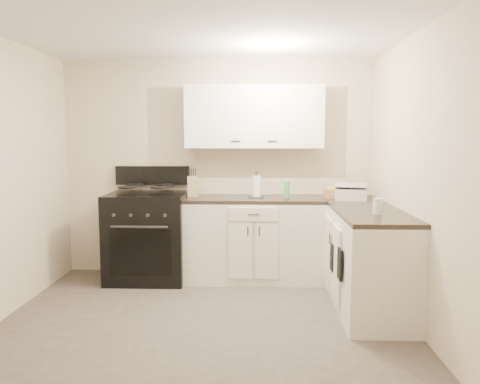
{
  "coord_description": "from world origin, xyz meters",
  "views": [
    {
      "loc": [
        0.44,
        -3.7,
        1.62
      ],
      "look_at": [
        0.29,
        0.85,
        1.08
      ],
      "focal_mm": 35.0,
      "sensor_mm": 36.0,
      "label": 1
    }
  ],
  "objects_px": {
    "knife_block": "(193,186)",
    "wicker_basket": "(338,193)",
    "paper_towel": "(256,187)",
    "countertop_grill": "(351,194)",
    "stove": "(148,239)"
  },
  "relations": [
    {
      "from": "stove",
      "to": "wicker_basket",
      "type": "relative_size",
      "value": 3.46
    },
    {
      "from": "knife_block",
      "to": "paper_towel",
      "type": "bearing_deg",
      "value": -2.48
    },
    {
      "from": "stove",
      "to": "paper_towel",
      "type": "distance_m",
      "value": 1.37
    },
    {
      "from": "knife_block",
      "to": "wicker_basket",
      "type": "height_order",
      "value": "knife_block"
    },
    {
      "from": "paper_towel",
      "to": "countertop_grill",
      "type": "bearing_deg",
      "value": -8.02
    },
    {
      "from": "countertop_grill",
      "to": "paper_towel",
      "type": "bearing_deg",
      "value": -176.59
    },
    {
      "from": "knife_block",
      "to": "wicker_basket",
      "type": "xyz_separation_m",
      "value": [
        1.64,
        -0.06,
        -0.06
      ]
    },
    {
      "from": "stove",
      "to": "paper_towel",
      "type": "height_order",
      "value": "paper_towel"
    },
    {
      "from": "paper_towel",
      "to": "countertop_grill",
      "type": "relative_size",
      "value": 0.74
    },
    {
      "from": "stove",
      "to": "wicker_basket",
      "type": "distance_m",
      "value": 2.21
    },
    {
      "from": "knife_block",
      "to": "countertop_grill",
      "type": "relative_size",
      "value": 0.7
    },
    {
      "from": "paper_towel",
      "to": "stove",
      "type": "bearing_deg",
      "value": -178.66
    },
    {
      "from": "knife_block",
      "to": "wicker_basket",
      "type": "distance_m",
      "value": 1.64
    },
    {
      "from": "wicker_basket",
      "to": "countertop_grill",
      "type": "relative_size",
      "value": 0.93
    },
    {
      "from": "stove",
      "to": "wicker_basket",
      "type": "xyz_separation_m",
      "value": [
        2.14,
        0.04,
        0.53
      ]
    }
  ]
}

